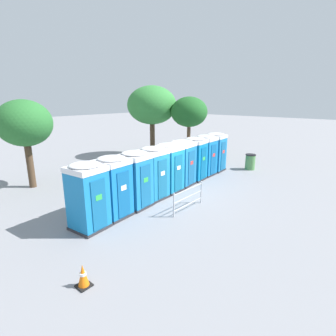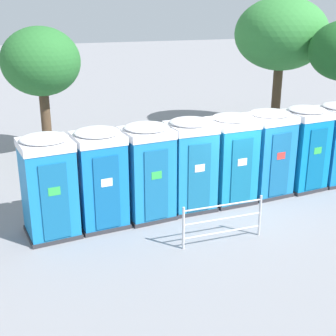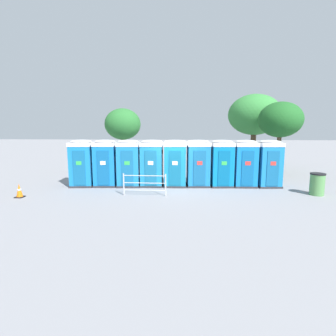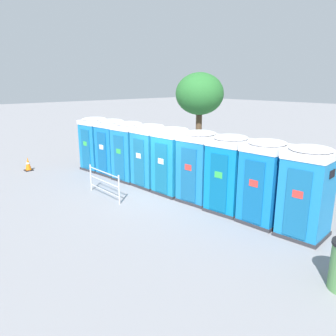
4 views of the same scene
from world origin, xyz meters
name	(u,v)px [view 1 (image 1 of 4)]	position (x,y,z in m)	size (l,w,h in m)	color
ground_plane	(171,191)	(0.00, 0.00, 0.00)	(120.00, 120.00, 0.00)	gray
portapotty_0	(88,196)	(-5.08, -0.19, 1.28)	(1.32, 1.31, 2.54)	#2D2D33
portapotty_1	(113,186)	(-3.82, -0.06, 1.28)	(1.29, 1.28, 2.54)	#2D2D33
portapotty_2	(136,179)	(-2.55, -0.02, 1.28)	(1.32, 1.30, 2.54)	#2D2D33
portapotty_3	(153,173)	(-1.28, 0.09, 1.28)	(1.24, 1.23, 2.54)	#2D2D33
portapotty_4	(169,167)	(-0.01, 0.14, 1.28)	(1.25, 1.25, 2.54)	#2D2D33
portapotty_5	(183,162)	(1.26, 0.24, 1.28)	(1.33, 1.30, 2.54)	#2D2D33
portapotty_6	(195,158)	(2.53, 0.28, 1.28)	(1.30, 1.31, 2.54)	#2D2D33
portapotty_7	(205,155)	(3.80, 0.34, 1.28)	(1.23, 1.24, 2.54)	#2D2D33
portapotty_8	(215,152)	(5.07, 0.37, 1.28)	(1.29, 1.29, 2.54)	#2D2D33
street_tree_0	(24,124)	(-4.35, 6.29, 3.44)	(2.77, 2.77, 4.68)	#4C3826
street_tree_1	(152,105)	(5.77, 6.75, 4.16)	(3.97, 3.97, 5.72)	#4C3826
street_tree_2	(189,112)	(6.68, 3.70, 3.68)	(2.80, 2.80, 4.86)	brown
trash_can	(250,162)	(6.84, -1.37, 0.53)	(0.69, 0.69, 1.05)	#518C4C
traffic_cone	(83,276)	(-7.04, -2.79, 0.31)	(0.36, 0.36, 0.64)	black
event_barrier	(188,197)	(-1.35, -2.04, 0.57)	(2.06, 0.08, 1.05)	#B7B7BC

